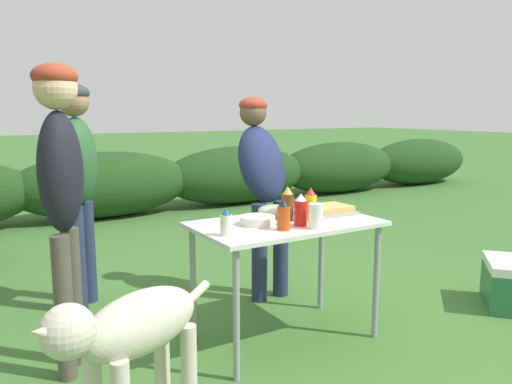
% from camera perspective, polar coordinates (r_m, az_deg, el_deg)
% --- Properties ---
extents(ground_plane, '(60.00, 60.00, 0.00)m').
position_cam_1_polar(ground_plane, '(3.23, 3.31, -16.35)').
color(ground_plane, '#3D6B2D').
extents(shrub_hedge, '(14.40, 0.90, 0.87)m').
position_cam_1_polar(shrub_hedge, '(6.86, -16.89, 0.80)').
color(shrub_hedge, '#1E4219').
rests_on(shrub_hedge, ground).
extents(folding_table, '(1.10, 0.64, 0.74)m').
position_cam_1_polar(folding_table, '(3.00, 3.43, -4.85)').
color(folding_table, silver).
rests_on(folding_table, ground).
extents(food_tray, '(0.36, 0.24, 0.06)m').
position_cam_1_polar(food_tray, '(3.21, 7.96, -2.10)').
color(food_tray, '#9E9EA3').
rests_on(food_tray, folding_table).
extents(plate_stack, '(0.21, 0.21, 0.05)m').
position_cam_1_polar(plate_stack, '(2.90, 0.20, -3.26)').
color(plate_stack, white).
rests_on(plate_stack, folding_table).
extents(mixing_bowl, '(0.20, 0.20, 0.07)m').
position_cam_1_polar(mixing_bowl, '(3.14, 2.02, -2.11)').
color(mixing_bowl, '#ADBC99').
rests_on(mixing_bowl, folding_table).
extents(paper_cup_stack, '(0.08, 0.08, 0.14)m').
position_cam_1_polar(paper_cup_stack, '(2.81, 6.86, -2.75)').
color(paper_cup_stack, white).
rests_on(paper_cup_stack, folding_table).
extents(mayo_bottle, '(0.06, 0.06, 0.14)m').
position_cam_1_polar(mayo_bottle, '(2.64, -3.41, -3.56)').
color(mayo_bottle, silver).
rests_on(mayo_bottle, folding_table).
extents(mustard_bottle, '(0.07, 0.07, 0.20)m').
position_cam_1_polar(mustard_bottle, '(2.98, 6.25, -1.55)').
color(mustard_bottle, yellow).
rests_on(mustard_bottle, folding_table).
extents(beer_bottle, '(0.07, 0.07, 0.21)m').
position_cam_1_polar(beer_bottle, '(3.01, 3.62, -1.40)').
color(beer_bottle, brown).
rests_on(beer_bottle, folding_table).
extents(hot_sauce_bottle, '(0.07, 0.07, 0.17)m').
position_cam_1_polar(hot_sauce_bottle, '(2.76, 3.18, -2.72)').
color(hot_sauce_bottle, '#CC4214').
rests_on(hot_sauce_bottle, folding_table).
extents(ketchup_bottle, '(0.08, 0.08, 0.19)m').
position_cam_1_polar(ketchup_bottle, '(2.88, 5.13, -2.11)').
color(ketchup_bottle, red).
rests_on(ketchup_bottle, folding_table).
extents(standing_person_in_navy_coat, '(0.39, 0.49, 1.50)m').
position_cam_1_polar(standing_person_in_navy_coat, '(3.71, 0.72, 2.02)').
color(standing_person_in_navy_coat, '#232D4C').
rests_on(standing_person_in_navy_coat, ground).
extents(standing_person_with_beanie, '(0.42, 0.45, 1.58)m').
position_cam_1_polar(standing_person_with_beanie, '(3.67, -19.73, 2.08)').
color(standing_person_with_beanie, '#232D4C').
rests_on(standing_person_with_beanie, ground).
extents(standing_person_in_dark_puffer, '(0.33, 0.37, 1.63)m').
position_cam_1_polar(standing_person_in_dark_puffer, '(2.74, -21.39, 1.31)').
color(standing_person_in_dark_puffer, '#4C473D').
rests_on(standing_person_in_dark_puffer, ground).
extents(dog, '(0.82, 0.46, 0.76)m').
position_cam_1_polar(dog, '(2.03, -13.98, -15.96)').
color(dog, beige).
rests_on(dog, ground).
extents(cooler_box, '(0.57, 0.56, 0.34)m').
position_cam_1_polar(cooler_box, '(4.06, 27.02, -9.31)').
color(cooler_box, '#286B3D').
rests_on(cooler_box, ground).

